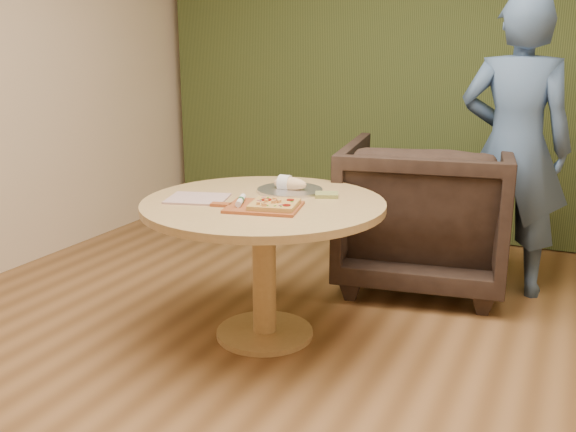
% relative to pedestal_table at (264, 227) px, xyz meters
% --- Properties ---
extents(room_shell, '(5.04, 6.04, 2.84)m').
position_rel_pedestal_table_xyz_m(room_shell, '(0.41, -0.62, 0.79)').
color(room_shell, brown).
rests_on(room_shell, ground).
extents(curtain, '(4.80, 0.14, 2.78)m').
position_rel_pedestal_table_xyz_m(curtain, '(0.41, 2.28, 0.79)').
color(curtain, '#2E3D1B').
rests_on(curtain, ground).
extents(pedestal_table, '(1.25, 1.25, 0.75)m').
position_rel_pedestal_table_xyz_m(pedestal_table, '(0.00, 0.00, 0.00)').
color(pedestal_table, tan).
rests_on(pedestal_table, ground).
extents(pizza_paddle, '(0.47, 0.35, 0.01)m').
position_rel_pedestal_table_xyz_m(pizza_paddle, '(0.07, -0.14, 0.15)').
color(pizza_paddle, '#9C4C27').
rests_on(pizza_paddle, pedestal_table).
extents(flatbread_pizza, '(0.26, 0.26, 0.04)m').
position_rel_pedestal_table_xyz_m(flatbread_pizza, '(0.13, -0.14, 0.17)').
color(flatbread_pizza, tan).
rests_on(flatbread_pizza, pizza_paddle).
extents(cutlery_roll, '(0.09, 0.19, 0.03)m').
position_rel_pedestal_table_xyz_m(cutlery_roll, '(-0.05, -0.15, 0.17)').
color(cutlery_roll, silver).
rests_on(cutlery_roll, pizza_paddle).
extents(newspaper, '(0.36, 0.32, 0.01)m').
position_rel_pedestal_table_xyz_m(newspaper, '(-0.32, -0.12, 0.15)').
color(newspaper, silver).
rests_on(newspaper, pedestal_table).
extents(serving_tray, '(0.36, 0.36, 0.02)m').
position_rel_pedestal_table_xyz_m(serving_tray, '(0.03, 0.25, 0.15)').
color(serving_tray, silver).
rests_on(serving_tray, pedestal_table).
extents(bread_roll, '(0.19, 0.09, 0.09)m').
position_rel_pedestal_table_xyz_m(bread_roll, '(0.03, 0.25, 0.18)').
color(bread_roll, beige).
rests_on(bread_roll, serving_tray).
extents(green_packet, '(0.15, 0.14, 0.02)m').
position_rel_pedestal_table_xyz_m(green_packet, '(0.26, 0.22, 0.15)').
color(green_packet, olive).
rests_on(green_packet, pedestal_table).
extents(armchair, '(1.15, 1.09, 1.04)m').
position_rel_pedestal_table_xyz_m(armchair, '(0.57, 1.14, -0.09)').
color(armchair, black).
rests_on(armchair, ground).
extents(person_standing, '(0.67, 0.44, 1.82)m').
position_rel_pedestal_table_xyz_m(person_standing, '(1.07, 1.25, 0.30)').
color(person_standing, '#3C577F').
rests_on(person_standing, ground).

